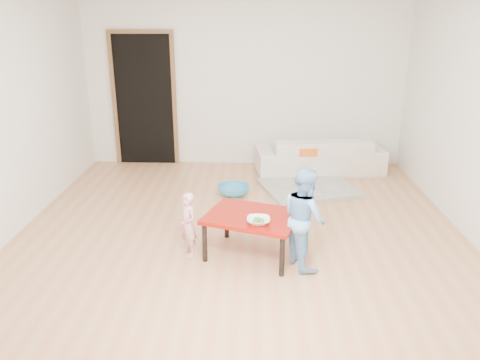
{
  "coord_description": "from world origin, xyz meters",
  "views": [
    {
      "loc": [
        0.14,
        -4.91,
        2.32
      ],
      "look_at": [
        0.0,
        -0.2,
        0.65
      ],
      "focal_mm": 35.0,
      "sensor_mm": 36.0,
      "label": 1
    }
  ],
  "objects_px": {
    "sofa": "(319,155)",
    "red_table": "(252,235)",
    "child_blue": "(304,218)",
    "basin": "(234,190)",
    "bowl": "(259,221)",
    "child_pink": "(188,225)"
  },
  "relations": [
    {
      "from": "red_table",
      "to": "bowl",
      "type": "distance_m",
      "value": 0.33
    },
    {
      "from": "basin",
      "to": "child_pink",
      "type": "bearing_deg",
      "value": -102.97
    },
    {
      "from": "child_blue",
      "to": "basin",
      "type": "distance_m",
      "value": 2.04
    },
    {
      "from": "child_blue",
      "to": "basin",
      "type": "bearing_deg",
      "value": 0.55
    },
    {
      "from": "bowl",
      "to": "child_pink",
      "type": "xyz_separation_m",
      "value": [
        -0.71,
        0.2,
        -0.14
      ]
    },
    {
      "from": "child_blue",
      "to": "basin",
      "type": "relative_size",
      "value": 2.3
    },
    {
      "from": "bowl",
      "to": "sofa",
      "type": "bearing_deg",
      "value": 71.69
    },
    {
      "from": "sofa",
      "to": "red_table",
      "type": "xyz_separation_m",
      "value": [
        -1.02,
        -2.71,
        -0.06
      ]
    },
    {
      "from": "red_table",
      "to": "bowl",
      "type": "xyz_separation_m",
      "value": [
        0.06,
        -0.2,
        0.25
      ]
    },
    {
      "from": "sofa",
      "to": "basin",
      "type": "distance_m",
      "value": 1.66
    },
    {
      "from": "sofa",
      "to": "bowl",
      "type": "distance_m",
      "value": 3.07
    },
    {
      "from": "basin",
      "to": "bowl",
      "type": "bearing_deg",
      "value": -80.34
    },
    {
      "from": "child_pink",
      "to": "basin",
      "type": "relative_size",
      "value": 1.54
    },
    {
      "from": "red_table",
      "to": "child_pink",
      "type": "bearing_deg",
      "value": -179.64
    },
    {
      "from": "red_table",
      "to": "basin",
      "type": "relative_size",
      "value": 2.07
    },
    {
      "from": "child_blue",
      "to": "red_table",
      "type": "bearing_deg",
      "value": 49.58
    },
    {
      "from": "red_table",
      "to": "basin",
      "type": "bearing_deg",
      "value": 98.81
    },
    {
      "from": "sofa",
      "to": "child_blue",
      "type": "relative_size",
      "value": 1.95
    },
    {
      "from": "child_pink",
      "to": "child_blue",
      "type": "bearing_deg",
      "value": 44.48
    },
    {
      "from": "basin",
      "to": "sofa",
      "type": "bearing_deg",
      "value": 38.76
    },
    {
      "from": "bowl",
      "to": "child_blue",
      "type": "height_order",
      "value": "child_blue"
    },
    {
      "from": "sofa",
      "to": "red_table",
      "type": "height_order",
      "value": "sofa"
    }
  ]
}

